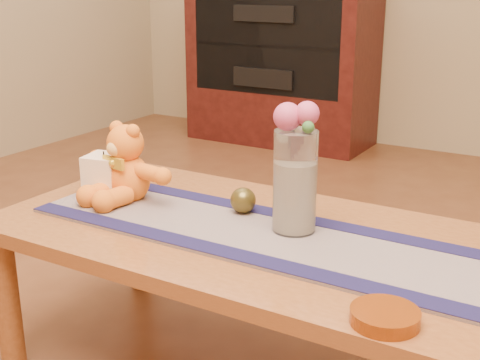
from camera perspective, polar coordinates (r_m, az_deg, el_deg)
The scene contains 23 objects.
coffee_table_top at distance 1.67m, azimuth 1.48°, elevation -5.17°, with size 1.40×0.70×0.04m, color brown.
table_leg_fl at distance 1.95m, azimuth -19.95°, elevation -10.09°, with size 0.07×0.07×0.41m, color brown.
table_leg_bl at distance 2.32m, azimuth -8.96°, elevation -4.71°, with size 0.07×0.07×0.41m, color brown.
persian_runner at distance 1.64m, azimuth 0.97°, elevation -4.65°, with size 1.20×0.35×0.01m, color #191A46.
runner_border_near at distance 1.53m, azimuth -1.76°, elevation -6.25°, with size 1.20×0.06×0.00m, color #151339.
runner_border_far at distance 1.76m, azimuth 3.33°, elevation -2.96°, with size 1.20×0.06×0.00m, color #151339.
teddy_bear at distance 1.88m, azimuth -9.93°, elevation 1.52°, with size 0.31×0.26×0.21m, color orange, non-canonical shape.
pillar_candle at distance 1.93m, azimuth -11.88°, elevation 0.41°, with size 0.10×0.10×0.12m, color #FFE3BB.
candle_wick at distance 1.91m, azimuth -12.01°, elevation 2.34°, with size 0.00×0.00×0.01m, color black.
glass_vase at distance 1.61m, azimuth 4.90°, elevation -0.14°, with size 0.11×0.11×0.26m, color silver.
potpourri_fill at distance 1.62m, azimuth 4.87°, elevation -1.45°, with size 0.09×0.09×0.18m, color beige.
rose_left at distance 1.57m, azimuth 4.24°, elevation 5.63°, with size 0.07×0.07×0.07m, color #C1446D.
rose_right at distance 1.56m, azimuth 5.98°, elevation 5.90°, with size 0.06×0.06×0.06m, color #C1446D.
blue_flower_back at distance 1.60m, azimuth 5.93°, elevation 5.54°, with size 0.04×0.04×0.04m, color #434793.
blue_flower_side at distance 1.60m, azimuth 4.39°, elevation 5.33°, with size 0.04×0.04×0.04m, color #434793.
leaf_sprig at distance 1.54m, azimuth 6.06°, elevation 4.69°, with size 0.03×0.03×0.03m, color #33662D.
bronze_ball at distance 1.75m, azimuth 0.27°, elevation -1.82°, with size 0.07×0.07×0.07m, color #4C4219.
amber_dish at distance 1.27m, azimuth 12.72°, elevation -11.74°, with size 0.13×0.13×0.03m, color #BF5914.
media_cabinet at distance 4.33m, azimuth 3.72°, elevation 10.60°, with size 1.20×0.50×1.10m, color black.
cabinet_cavity at distance 4.11m, azimuth 2.23°, elevation 11.80°, with size 1.02×0.03×0.61m, color black.
cabinet_shelf at distance 4.18m, azimuth 2.80°, elevation 11.89°, with size 1.02×0.20×0.03m, color black.
stereo_upper at distance 4.18m, azimuth 2.97°, elevation 14.61°, with size 0.42×0.28×0.10m, color black.
stereo_lower at distance 4.22m, azimuth 2.88°, elevation 9.24°, with size 0.42×0.28×0.12m, color black.
Camera 1 is at (0.75, -1.35, 1.08)m, focal length 48.10 mm.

